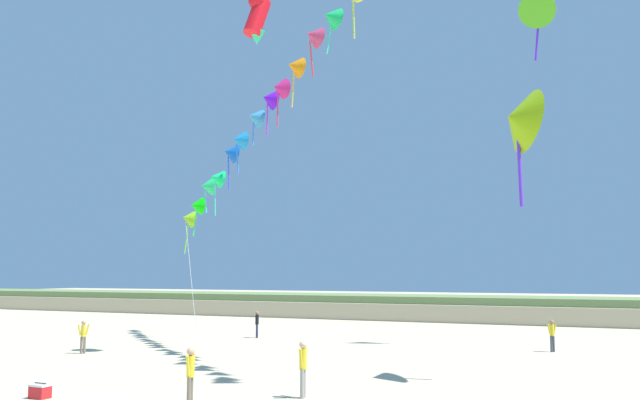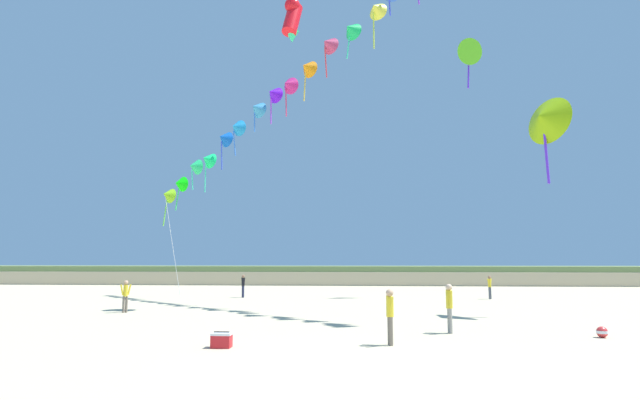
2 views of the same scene
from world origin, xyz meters
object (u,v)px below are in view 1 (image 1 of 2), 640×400
(large_kite_low_lead, at_px, (536,11))
(beach_cooler, at_px, (40,391))
(person_mid_center, at_px, (552,333))
(person_far_right, at_px, (83,334))
(person_near_right, at_px, (190,373))
(large_kite_mid_trail, at_px, (518,119))
(person_near_left, at_px, (303,365))
(person_far_left, at_px, (257,322))
(large_kite_high_solo, at_px, (257,16))

(large_kite_low_lead, height_order, beach_cooler, large_kite_low_lead)
(person_mid_center, height_order, person_far_right, person_far_right)
(large_kite_low_lead, relative_size, beach_cooler, 6.60)
(person_near_right, bearing_deg, beach_cooler, -171.28)
(person_far_right, relative_size, large_kite_mid_trail, 0.35)
(beach_cooler, bearing_deg, person_mid_center, 56.72)
(large_kite_low_lead, bearing_deg, large_kite_mid_trail, -86.89)
(person_near_left, xyz_separation_m, person_near_right, (-2.24, -2.64, -0.02))
(person_far_left, bearing_deg, person_near_right, -64.90)
(person_mid_center, bearing_deg, large_kite_high_solo, -148.81)
(person_far_left, bearing_deg, beach_cooler, -78.86)
(large_kite_low_lead, distance_m, large_kite_mid_trail, 14.77)
(person_near_left, relative_size, large_kite_high_solo, 0.65)
(person_near_left, relative_size, beach_cooler, 2.95)
(person_far_left, xyz_separation_m, person_far_right, (-3.47, -10.22, 0.00))
(person_near_right, relative_size, large_kite_low_lead, 0.44)
(person_mid_center, relative_size, person_far_left, 0.99)
(person_near_right, relative_size, large_kite_high_solo, 0.63)
(person_near_left, xyz_separation_m, person_far_left, (-11.00, 16.07, -0.09))
(person_near_left, bearing_deg, beach_cooler, -154.63)
(person_near_right, height_order, large_kite_high_solo, large_kite_high_solo)
(person_near_left, xyz_separation_m, person_far_right, (-14.48, 5.84, -0.08))
(person_near_left, height_order, person_far_right, person_near_left)
(person_far_left, bearing_deg, person_far_right, -108.76)
(person_near_left, distance_m, beach_cooler, 7.97)
(person_mid_center, distance_m, beach_cooler, 23.07)
(person_near_right, bearing_deg, person_far_left, 115.10)
(person_far_right, relative_size, large_kite_high_solo, 0.59)
(person_near_right, relative_size, large_kite_mid_trail, 0.38)
(person_far_right, bearing_deg, person_near_right, -34.74)
(person_near_right, distance_m, person_far_right, 14.89)
(large_kite_low_lead, height_order, large_kite_high_solo, large_kite_low_lead)
(person_near_left, bearing_deg, large_kite_mid_trail, 44.82)
(person_mid_center, height_order, person_far_left, person_far_left)
(person_near_left, bearing_deg, large_kite_high_solo, 128.47)
(person_mid_center, distance_m, large_kite_high_solo, 20.88)
(beach_cooler, bearing_deg, person_near_right, 8.72)
(person_mid_center, height_order, large_kite_high_solo, large_kite_high_solo)
(person_far_left, distance_m, large_kite_high_solo, 17.53)
(large_kite_high_solo, xyz_separation_m, beach_cooler, (-0.43, -11.88, -15.89))
(person_near_right, xyz_separation_m, person_mid_center, (7.72, 18.52, -0.08))
(person_far_right, height_order, large_kite_mid_trail, large_kite_mid_trail)
(large_kite_low_lead, bearing_deg, beach_cooler, -120.05)
(large_kite_low_lead, bearing_deg, person_near_left, -105.94)
(person_mid_center, bearing_deg, person_far_right, -153.31)
(person_near_right, distance_m, beach_cooler, 5.04)
(person_mid_center, xyz_separation_m, large_kite_low_lead, (-0.42, 1.88, 16.83))
(person_mid_center, height_order, large_kite_mid_trail, large_kite_mid_trail)
(person_far_left, relative_size, large_kite_low_lead, 0.41)
(person_near_right, relative_size, person_mid_center, 1.09)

